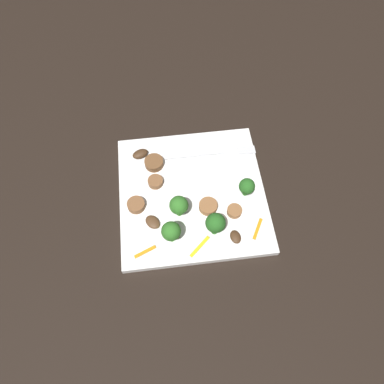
{
  "coord_description": "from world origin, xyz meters",
  "views": [
    {
      "loc": [
        -0.04,
        -0.3,
        0.59
      ],
      "look_at": [
        0.0,
        0.0,
        0.01
      ],
      "focal_mm": 32.74,
      "sensor_mm": 36.0,
      "label": 1
    }
  ],
  "objects_px": {
    "broccoli_floret_1": "(216,223)",
    "mushroom_1": "(153,222)",
    "mushroom_2": "(140,154)",
    "pepper_strip_1": "(145,252)",
    "plate": "(192,194)",
    "broccoli_floret_3": "(179,206)",
    "broccoli_floret_2": "(247,187)",
    "sausage_slice_3": "(155,182)",
    "pepper_strip_0": "(258,229)",
    "sausage_slice_4": "(208,206)",
    "sausage_slice_1": "(136,205)",
    "fork": "(217,153)",
    "broccoli_floret_0": "(171,232)",
    "pepper_strip_2": "(198,247)",
    "mushroom_0": "(236,237)",
    "sausage_slice_0": "(154,163)",
    "sausage_slice_2": "(234,211)"
  },
  "relations": [
    {
      "from": "broccoli_floret_1",
      "to": "pepper_strip_2",
      "type": "height_order",
      "value": "broccoli_floret_1"
    },
    {
      "from": "broccoli_floret_0",
      "to": "broccoli_floret_2",
      "type": "height_order",
      "value": "broccoli_floret_0"
    },
    {
      "from": "sausage_slice_1",
      "to": "fork",
      "type": "bearing_deg",
      "value": 30.7
    },
    {
      "from": "fork",
      "to": "broccoli_floret_1",
      "type": "relative_size",
      "value": 3.26
    },
    {
      "from": "sausage_slice_3",
      "to": "pepper_strip_0",
      "type": "relative_size",
      "value": 0.68
    },
    {
      "from": "sausage_slice_4",
      "to": "mushroom_0",
      "type": "distance_m",
      "value": 0.07
    },
    {
      "from": "sausage_slice_3",
      "to": "sausage_slice_4",
      "type": "xyz_separation_m",
      "value": [
        0.09,
        -0.06,
        0.0
      ]
    },
    {
      "from": "fork",
      "to": "pepper_strip_0",
      "type": "xyz_separation_m",
      "value": [
        0.05,
        -0.17,
        0.0
      ]
    },
    {
      "from": "sausage_slice_1",
      "to": "sausage_slice_2",
      "type": "xyz_separation_m",
      "value": [
        0.17,
        -0.03,
        -0.0
      ]
    },
    {
      "from": "pepper_strip_0",
      "to": "sausage_slice_1",
      "type": "bearing_deg",
      "value": 161.42
    },
    {
      "from": "fork",
      "to": "pepper_strip_2",
      "type": "bearing_deg",
      "value": -108.09
    },
    {
      "from": "mushroom_2",
      "to": "broccoli_floret_2",
      "type": "bearing_deg",
      "value": -29.84
    },
    {
      "from": "plate",
      "to": "pepper_strip_0",
      "type": "relative_size",
      "value": 6.49
    },
    {
      "from": "broccoli_floret_0",
      "to": "pepper_strip_1",
      "type": "xyz_separation_m",
      "value": [
        -0.05,
        -0.02,
        -0.03
      ]
    },
    {
      "from": "broccoli_floret_0",
      "to": "mushroom_1",
      "type": "distance_m",
      "value": 0.06
    },
    {
      "from": "broccoli_floret_0",
      "to": "pepper_strip_0",
      "type": "height_order",
      "value": "broccoli_floret_0"
    },
    {
      "from": "mushroom_0",
      "to": "broccoli_floret_1",
      "type": "bearing_deg",
      "value": 154.91
    },
    {
      "from": "plate",
      "to": "broccoli_floret_3",
      "type": "distance_m",
      "value": 0.06
    },
    {
      "from": "broccoli_floret_1",
      "to": "sausage_slice_1",
      "type": "relative_size",
      "value": 1.73
    },
    {
      "from": "plate",
      "to": "fork",
      "type": "height_order",
      "value": "fork"
    },
    {
      "from": "broccoli_floret_1",
      "to": "mushroom_1",
      "type": "distance_m",
      "value": 0.11
    },
    {
      "from": "broccoli_floret_0",
      "to": "broccoli_floret_1",
      "type": "relative_size",
      "value": 0.97
    },
    {
      "from": "broccoli_floret_2",
      "to": "sausage_slice_2",
      "type": "height_order",
      "value": "broccoli_floret_2"
    },
    {
      "from": "sausage_slice_1",
      "to": "broccoli_floret_0",
      "type": "bearing_deg",
      "value": -50.4
    },
    {
      "from": "broccoli_floret_1",
      "to": "broccoli_floret_3",
      "type": "distance_m",
      "value": 0.07
    },
    {
      "from": "sausage_slice_4",
      "to": "mushroom_2",
      "type": "relative_size",
      "value": 1.07
    },
    {
      "from": "plate",
      "to": "mushroom_1",
      "type": "xyz_separation_m",
      "value": [
        -0.08,
        -0.05,
        0.01
      ]
    },
    {
      "from": "sausage_slice_1",
      "to": "pepper_strip_0",
      "type": "xyz_separation_m",
      "value": [
        0.21,
        -0.07,
        -0.0
      ]
    },
    {
      "from": "sausage_slice_2",
      "to": "sausage_slice_3",
      "type": "distance_m",
      "value": 0.16
    },
    {
      "from": "mushroom_2",
      "to": "sausage_slice_2",
      "type": "bearing_deg",
      "value": -41.71
    },
    {
      "from": "broccoli_floret_3",
      "to": "mushroom_0",
      "type": "xyz_separation_m",
      "value": [
        0.09,
        -0.06,
        -0.03
      ]
    },
    {
      "from": "plate",
      "to": "broccoli_floret_3",
      "type": "relative_size",
      "value": 5.35
    },
    {
      "from": "broccoli_floret_0",
      "to": "mushroom_2",
      "type": "relative_size",
      "value": 1.7
    },
    {
      "from": "sausage_slice_3",
      "to": "pepper_strip_0",
      "type": "xyz_separation_m",
      "value": [
        0.17,
        -0.11,
        -0.0
      ]
    },
    {
      "from": "plate",
      "to": "sausage_slice_4",
      "type": "xyz_separation_m",
      "value": [
        0.02,
        -0.04,
        0.01
      ]
    },
    {
      "from": "sausage_slice_2",
      "to": "pepper_strip_1",
      "type": "bearing_deg",
      "value": -161.3
    },
    {
      "from": "sausage_slice_0",
      "to": "pepper_strip_0",
      "type": "bearing_deg",
      "value": -42.47
    },
    {
      "from": "sausage_slice_0",
      "to": "sausage_slice_1",
      "type": "relative_size",
      "value": 1.13
    },
    {
      "from": "sausage_slice_0",
      "to": "mushroom_2",
      "type": "xyz_separation_m",
      "value": [
        -0.03,
        0.02,
        -0.0
      ]
    },
    {
      "from": "broccoli_floret_3",
      "to": "sausage_slice_3",
      "type": "distance_m",
      "value": 0.08
    },
    {
      "from": "plate",
      "to": "broccoli_floret_2",
      "type": "height_order",
      "value": "broccoli_floret_2"
    },
    {
      "from": "fork",
      "to": "mushroom_2",
      "type": "bearing_deg",
      "value": 174.98
    },
    {
      "from": "mushroom_2",
      "to": "pepper_strip_2",
      "type": "relative_size",
      "value": 0.68
    },
    {
      "from": "sausage_slice_4",
      "to": "pepper_strip_0",
      "type": "height_order",
      "value": "sausage_slice_4"
    },
    {
      "from": "plate",
      "to": "sausage_slice_1",
      "type": "xyz_separation_m",
      "value": [
        -0.1,
        -0.02,
        0.01
      ]
    },
    {
      "from": "sausage_slice_4",
      "to": "mushroom_2",
      "type": "xyz_separation_m",
      "value": [
        -0.12,
        0.13,
        0.0
      ]
    },
    {
      "from": "broccoli_floret_2",
      "to": "sausage_slice_4",
      "type": "bearing_deg",
      "value": -163.72
    },
    {
      "from": "plate",
      "to": "broccoli_floret_3",
      "type": "height_order",
      "value": "broccoli_floret_3"
    },
    {
      "from": "sausage_slice_3",
      "to": "pepper_strip_0",
      "type": "bearing_deg",
      "value": -33.84
    },
    {
      "from": "mushroom_2",
      "to": "pepper_strip_1",
      "type": "bearing_deg",
      "value": -90.77
    }
  ]
}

